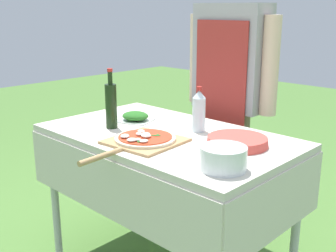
% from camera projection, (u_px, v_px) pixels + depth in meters
% --- Properties ---
extents(prep_table, '(1.27, 0.75, 0.80)m').
position_uv_depth(prep_table, '(166.00, 151.00, 2.09)').
color(prep_table, beige).
rests_on(prep_table, ground).
extents(person_cook, '(0.61, 0.20, 1.62)m').
position_uv_depth(person_cook, '(230.00, 84.00, 2.48)').
color(person_cook, '#70604C').
rests_on(person_cook, ground).
extents(pizza_on_peel, '(0.33, 0.55, 0.05)m').
position_uv_depth(pizza_on_peel, '(143.00, 140.00, 1.91)').
color(pizza_on_peel, tan).
rests_on(pizza_on_peel, prep_table).
extents(oil_bottle, '(0.06, 0.06, 0.31)m').
position_uv_depth(oil_bottle, '(111.00, 105.00, 2.13)').
color(oil_bottle, black).
rests_on(oil_bottle, prep_table).
extents(water_bottle, '(0.06, 0.06, 0.23)m').
position_uv_depth(water_bottle, '(199.00, 111.00, 2.07)').
color(water_bottle, silver).
rests_on(water_bottle, prep_table).
extents(herb_container, '(0.21, 0.20, 0.05)m').
position_uv_depth(herb_container, '(135.00, 117.00, 2.28)').
color(herb_container, silver).
rests_on(herb_container, prep_table).
extents(mixing_tub, '(0.18, 0.18, 0.09)m').
position_uv_depth(mixing_tub, '(223.00, 158.00, 1.59)').
color(mixing_tub, silver).
rests_on(mixing_tub, prep_table).
extents(plate_stack, '(0.27, 0.27, 0.04)m').
position_uv_depth(plate_stack, '(237.00, 141.00, 1.88)').
color(plate_stack, '#DB4C42').
rests_on(plate_stack, prep_table).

